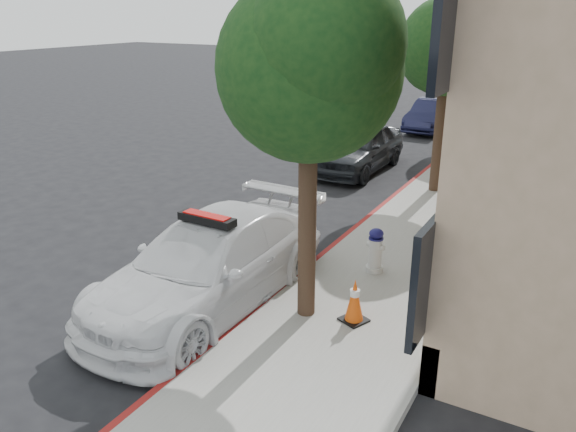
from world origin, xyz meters
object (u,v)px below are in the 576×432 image
Objects in this scene: police_car at (209,263)px; fire_hydrant at (375,251)px; traffic_cone at (355,300)px; parked_car_mid at (359,148)px; parked_car_far at (431,115)px.

police_car is 3.31m from fire_hydrant.
traffic_cone is (0.39, -1.96, -0.06)m from fire_hydrant.
traffic_cone is (3.76, -9.19, -0.24)m from parked_car_mid.
fire_hydrant is 1.18× the size of traffic_cone.
parked_car_mid is 1.12× the size of parked_car_far.
parked_car_far is 17.23m from traffic_cone.
traffic_cone is (3.50, -16.87, -0.14)m from parked_car_far.
parked_car_far is 15.23m from fire_hydrant.
police_car is at bearing -82.74° from parked_car_mid.
parked_car_far is at bearing 101.72° from traffic_cone.
parked_car_far is at bearing 88.65° from parked_car_mid.
parked_car_mid is 5.90× the size of traffic_cone.
parked_car_far is (0.26, 7.67, -0.11)m from parked_car_mid.
traffic_cone is at bearing 11.80° from police_car.
parked_car_mid is at bearing -91.77° from parked_car_far.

